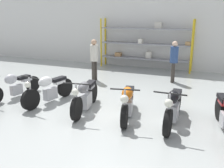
% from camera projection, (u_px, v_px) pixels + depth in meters
% --- Properties ---
extents(ground_plane, '(30.00, 30.00, 0.00)m').
position_uv_depth(ground_plane, '(107.00, 110.00, 7.28)').
color(ground_plane, '#9EA3A0').
extents(back_wall, '(30.00, 0.08, 3.60)m').
position_uv_depth(back_wall, '(156.00, 33.00, 12.41)').
color(back_wall, silver).
rests_on(back_wall, ground_plane).
extents(shelving_rack, '(4.62, 0.63, 2.47)m').
position_uv_depth(shelving_rack, '(145.00, 44.00, 12.41)').
color(shelving_rack, gold).
rests_on(shelving_rack, ground_plane).
extents(motorcycle_silver, '(0.65, 2.08, 0.95)m').
position_uv_depth(motorcycle_silver, '(14.00, 85.00, 8.28)').
color(motorcycle_silver, black).
rests_on(motorcycle_silver, ground_plane).
extents(motorcycle_white, '(0.73, 2.08, 0.99)m').
position_uv_depth(motorcycle_white, '(49.00, 89.00, 7.81)').
color(motorcycle_white, black).
rests_on(motorcycle_white, ground_plane).
extents(motorcycle_grey, '(0.72, 2.06, 1.01)m').
position_uv_depth(motorcycle_grey, '(85.00, 96.00, 7.19)').
color(motorcycle_grey, black).
rests_on(motorcycle_grey, ground_plane).
extents(motorcycle_orange, '(0.78, 2.00, 0.99)m').
position_uv_depth(motorcycle_orange, '(128.00, 102.00, 6.74)').
color(motorcycle_orange, black).
rests_on(motorcycle_orange, ground_plane).
extents(motorcycle_black, '(0.75, 2.17, 1.03)m').
position_uv_depth(motorcycle_black, '(173.00, 107.00, 6.35)').
color(motorcycle_black, black).
rests_on(motorcycle_black, ground_plane).
extents(person_browsing, '(0.35, 0.35, 1.72)m').
position_uv_depth(person_browsing, '(94.00, 57.00, 10.23)').
color(person_browsing, '#38332D').
rests_on(person_browsing, ground_plane).
extents(person_near_rack, '(0.32, 0.32, 1.67)m').
position_uv_depth(person_near_rack, '(174.00, 58.00, 10.01)').
color(person_near_rack, '#38332D').
rests_on(person_near_rack, ground_plane).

